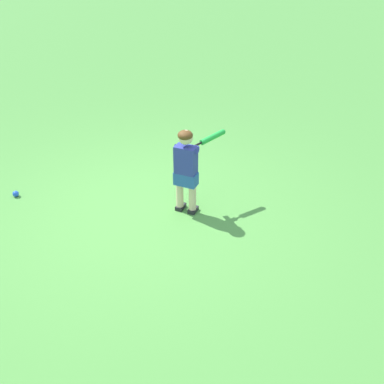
% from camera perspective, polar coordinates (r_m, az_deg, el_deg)
% --- Properties ---
extents(ground_plane, '(40.00, 40.00, 0.00)m').
position_cam_1_polar(ground_plane, '(5.57, -6.00, -2.61)').
color(ground_plane, '#519942').
extents(child_batter, '(0.73, 0.49, 1.08)m').
position_cam_1_polar(child_batter, '(5.26, -0.57, 3.65)').
color(child_batter, '#232328').
rests_on(child_batter, ground).
extents(play_ball_far_right, '(0.08, 0.08, 0.08)m').
position_cam_1_polar(play_ball_far_right, '(6.27, -21.49, -0.22)').
color(play_ball_far_right, blue).
rests_on(play_ball_far_right, ground).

